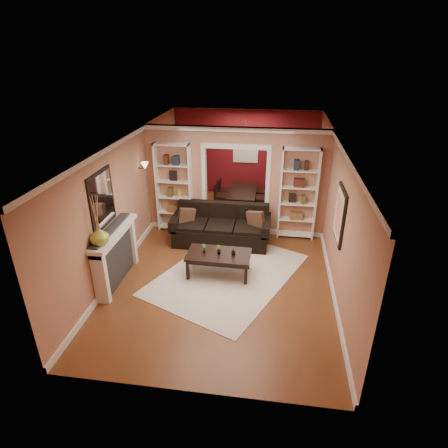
% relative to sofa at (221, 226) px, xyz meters
% --- Properties ---
extents(floor, '(8.00, 8.00, 0.00)m').
position_rel_sofa_xyz_m(floor, '(0.26, -0.45, -0.47)').
color(floor, brown).
rests_on(floor, ground).
extents(ceiling, '(8.00, 8.00, 0.00)m').
position_rel_sofa_xyz_m(ceiling, '(0.26, -0.45, 2.23)').
color(ceiling, white).
rests_on(ceiling, ground).
extents(wall_back, '(8.00, 0.00, 8.00)m').
position_rel_sofa_xyz_m(wall_back, '(0.26, 3.55, 0.88)').
color(wall_back, tan).
rests_on(wall_back, ground).
extents(wall_front, '(8.00, 0.00, 8.00)m').
position_rel_sofa_xyz_m(wall_front, '(0.26, -4.45, 0.88)').
color(wall_front, tan).
rests_on(wall_front, ground).
extents(wall_left, '(0.00, 8.00, 8.00)m').
position_rel_sofa_xyz_m(wall_left, '(-1.99, -0.45, 0.88)').
color(wall_left, tan).
rests_on(wall_left, ground).
extents(wall_right, '(0.00, 8.00, 8.00)m').
position_rel_sofa_xyz_m(wall_right, '(2.51, -0.45, 0.88)').
color(wall_right, tan).
rests_on(wall_right, ground).
extents(partition_wall, '(4.50, 0.15, 2.70)m').
position_rel_sofa_xyz_m(partition_wall, '(0.26, 0.75, 0.88)').
color(partition_wall, tan).
rests_on(partition_wall, floor).
extents(red_back_panel, '(4.44, 0.04, 2.64)m').
position_rel_sofa_xyz_m(red_back_panel, '(0.26, 3.52, 0.85)').
color(red_back_panel, maroon).
rests_on(red_back_panel, floor).
extents(dining_window, '(0.78, 0.03, 0.98)m').
position_rel_sofa_xyz_m(dining_window, '(0.26, 3.48, 1.08)').
color(dining_window, '#8CA5CC').
rests_on(dining_window, wall_back).
extents(area_rug, '(3.51, 3.98, 0.01)m').
position_rel_sofa_xyz_m(area_rug, '(0.36, -1.40, -0.46)').
color(area_rug, beige).
rests_on(area_rug, floor).
extents(sofa, '(2.38, 1.03, 0.93)m').
position_rel_sofa_xyz_m(sofa, '(0.00, 0.00, 0.00)').
color(sofa, black).
rests_on(sofa, floor).
extents(pillow_left, '(0.39, 0.31, 0.40)m').
position_rel_sofa_xyz_m(pillow_left, '(-0.84, -0.02, 0.19)').
color(pillow_left, brown).
rests_on(pillow_left, sofa).
extents(pillow_right, '(0.44, 0.32, 0.44)m').
position_rel_sofa_xyz_m(pillow_right, '(0.84, -0.02, 0.21)').
color(pillow_right, brown).
rests_on(pillow_right, sofa).
extents(coffee_table, '(1.34, 0.74, 0.50)m').
position_rel_sofa_xyz_m(coffee_table, '(0.16, -1.42, -0.21)').
color(coffee_table, black).
rests_on(coffee_table, floor).
extents(plant_left, '(0.13, 0.13, 0.21)m').
position_rel_sofa_xyz_m(plant_left, '(-0.14, -1.42, 0.14)').
color(plant_left, '#336626').
rests_on(plant_left, coffee_table).
extents(plant_center, '(0.13, 0.13, 0.19)m').
position_rel_sofa_xyz_m(plant_center, '(0.16, -1.42, 0.13)').
color(plant_center, '#336626').
rests_on(plant_center, coffee_table).
extents(plant_right, '(0.12, 0.12, 0.18)m').
position_rel_sofa_xyz_m(plant_right, '(0.47, -1.42, 0.12)').
color(plant_right, '#336626').
rests_on(plant_right, coffee_table).
extents(bookshelf_left, '(0.90, 0.30, 2.30)m').
position_rel_sofa_xyz_m(bookshelf_left, '(-1.29, 0.58, 0.68)').
color(bookshelf_left, white).
rests_on(bookshelf_left, floor).
extents(bookshelf_right, '(0.90, 0.30, 2.30)m').
position_rel_sofa_xyz_m(bookshelf_right, '(1.81, 0.58, 0.68)').
color(bookshelf_right, white).
rests_on(bookshelf_right, floor).
extents(fireplace, '(0.32, 1.70, 1.16)m').
position_rel_sofa_xyz_m(fireplace, '(-1.83, -1.95, 0.11)').
color(fireplace, white).
rests_on(fireplace, floor).
extents(vase, '(0.43, 0.43, 0.36)m').
position_rel_sofa_xyz_m(vase, '(-1.83, -2.51, 0.87)').
color(vase, '#A2B139').
rests_on(vase, fireplace).
extents(mirror, '(0.03, 0.95, 1.10)m').
position_rel_sofa_xyz_m(mirror, '(-1.97, -1.95, 1.33)').
color(mirror, silver).
rests_on(mirror, wall_left).
extents(wall_sconce, '(0.18, 0.18, 0.22)m').
position_rel_sofa_xyz_m(wall_sconce, '(-1.89, 0.10, 1.36)').
color(wall_sconce, '#FFE0A5').
rests_on(wall_sconce, wall_left).
extents(framed_art, '(0.04, 0.85, 1.05)m').
position_rel_sofa_xyz_m(framed_art, '(2.47, -1.45, 1.08)').
color(framed_art, black).
rests_on(framed_art, wall_right).
extents(dining_table, '(1.50, 0.84, 0.53)m').
position_rel_sofa_xyz_m(dining_table, '(0.32, 2.34, -0.20)').
color(dining_table, black).
rests_on(dining_table, floor).
extents(dining_chair_nw, '(0.46, 0.46, 0.88)m').
position_rel_sofa_xyz_m(dining_chair_nw, '(-0.23, 2.04, -0.02)').
color(dining_chair_nw, black).
rests_on(dining_chair_nw, floor).
extents(dining_chair_ne, '(0.53, 0.53, 0.87)m').
position_rel_sofa_xyz_m(dining_chair_ne, '(0.87, 2.04, -0.03)').
color(dining_chair_ne, black).
rests_on(dining_chair_ne, floor).
extents(dining_chair_sw, '(0.42, 0.42, 0.78)m').
position_rel_sofa_xyz_m(dining_chair_sw, '(-0.23, 2.64, -0.07)').
color(dining_chair_sw, black).
rests_on(dining_chair_sw, floor).
extents(dining_chair_se, '(0.49, 0.49, 0.84)m').
position_rel_sofa_xyz_m(dining_chair_se, '(0.87, 2.64, -0.05)').
color(dining_chair_se, black).
rests_on(dining_chair_se, floor).
extents(chandelier, '(0.50, 0.50, 0.30)m').
position_rel_sofa_xyz_m(chandelier, '(0.26, 2.25, 1.55)').
color(chandelier, '#3D241B').
rests_on(chandelier, ceiling).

